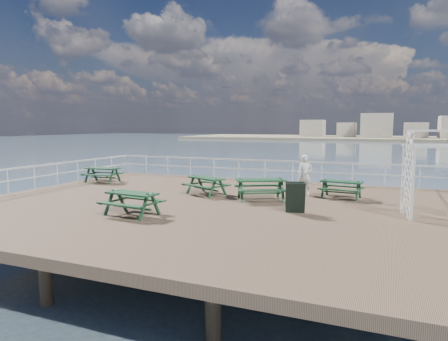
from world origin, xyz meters
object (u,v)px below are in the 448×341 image
Objects in this scene: picnic_table_c at (341,186)px; trellis_arbor at (443,179)px; person at (305,175)px; picnic_table_b at (206,182)px; picnic_table_d at (132,199)px; picnic_table_e at (261,185)px; picnic_table_a at (103,172)px.

picnic_table_c is 0.62× the size of trellis_arbor.
trellis_arbor is 5.38m from person.
picnic_table_b is at bearing 161.30° from trellis_arbor.
picnic_table_d is 5.13m from picnic_table_e.
picnic_table_b is 1.24× the size of person.
picnic_table_c is 0.72× the size of picnic_table_e.
picnic_table_b is at bearing -169.28° from person.
trellis_arbor reaches higher than person.
trellis_arbor is (3.29, -2.39, 0.73)m from picnic_table_c.
picnic_table_e reaches higher than picnic_table_b.
picnic_table_e is (2.48, -0.31, 0.07)m from picnic_table_b.
person is at bearing 23.72° from picnic_table_e.
picnic_table_a is 1.05× the size of picnic_table_c.
person reaches higher than picnic_table_a.
person is (1.38, 1.73, 0.25)m from picnic_table_e.
picnic_table_b is 2.50m from picnic_table_e.
picnic_table_d reaches higher than picnic_table_b.
picnic_table_d is at bearing -154.59° from picnic_table_e.
picnic_table_b is 5.51m from picnic_table_c.
picnic_table_c is at bearing 50.14° from picnic_table_d.
picnic_table_c is at bearing -3.85° from picnic_table_a.
picnic_table_b is (6.47, -1.32, -0.01)m from picnic_table_a.
picnic_table_e is at bearing 59.07° from picnic_table_d.
person is at bearing 140.91° from trellis_arbor.
person is (-1.48, 0.06, 0.35)m from picnic_table_c.
picnic_table_e is 1.42× the size of person.
trellis_arbor reaches higher than picnic_table_c.
picnic_table_a is 11.81m from picnic_table_c.
picnic_table_d is 1.11× the size of person.
picnic_table_d is 9.85m from trellis_arbor.
trellis_arbor reaches higher than picnic_table_b.
picnic_table_d is at bearing -48.31° from picnic_table_a.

